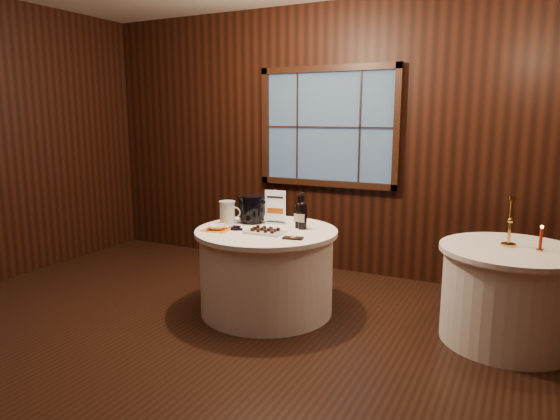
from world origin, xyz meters
The scene contains 16 objects.
ground centered at (0.00, 0.00, 0.00)m, with size 6.00×6.00×0.00m, color black.
back_wall centered at (0.00, 2.48, 1.54)m, with size 6.00×0.10×3.00m.
main_table centered at (0.00, 1.00, 0.39)m, with size 1.28×1.28×0.77m.
side_table centered at (2.00, 1.30, 0.39)m, with size 1.08×1.08×0.77m.
sign_stand centered at (-0.04, 1.26, 0.88)m, with size 0.20×0.12×0.33m.
port_bottle_left centered at (0.24, 1.19, 0.90)m, with size 0.07×0.09×0.31m.
port_bottle_right centered at (0.28, 1.16, 0.91)m, with size 0.08×0.08×0.33m.
ice_bucket centered at (-0.26, 1.19, 0.91)m, with size 0.26×0.26×0.26m.
chocolate_plate centered at (0.06, 0.87, 0.79)m, with size 0.34×0.23×0.05m.
chocolate_box centered at (0.36, 0.79, 0.78)m, with size 0.17×0.08×0.01m, color black.
grape_bunch centered at (-0.22, 0.85, 0.79)m, with size 0.18×0.07×0.04m.
glass_pitcher centered at (-0.43, 1.03, 0.88)m, with size 0.20×0.15×0.22m.
orange_napkin centered at (-0.39, 0.79, 0.77)m, with size 0.24×0.24×0.00m, color orange.
cracker_bowl centered at (-0.39, 0.79, 0.79)m, with size 0.16×0.16×0.04m, color white.
brass_candlestick centered at (1.97, 1.35, 0.91)m, with size 0.11×0.11×0.40m.
red_candle centered at (2.19, 1.29, 0.85)m, with size 0.05×0.05×0.20m.
Camera 1 is at (2.08, -2.84, 1.77)m, focal length 32.00 mm.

